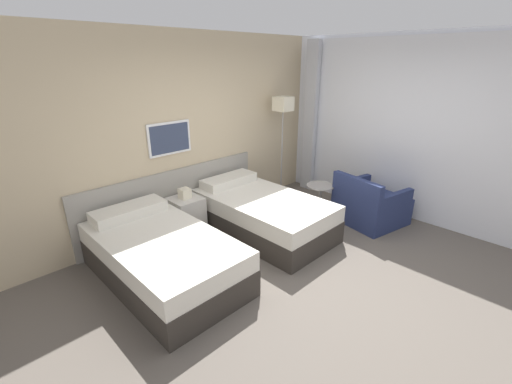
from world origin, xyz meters
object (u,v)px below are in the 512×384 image
nightstand (187,215)px  armchair (370,206)px  floor_lamp (283,112)px  bed_near_window (262,214)px  bed_near_door (162,256)px  side_table (320,194)px

nightstand → armchair: (2.18, -1.64, -0.02)m
floor_lamp → bed_near_window: bearing=-149.7°
bed_near_door → floor_lamp: size_ratio=1.11×
bed_near_door → side_table: (2.63, -0.25, 0.08)m
bed_near_door → floor_lamp: (2.78, 0.69, 1.23)m
floor_lamp → armchair: bearing=-83.2°
side_table → armchair: (0.35, -0.67, -0.10)m
bed_near_window → nightstand: (-0.80, 0.72, 0.00)m
side_table → bed_near_window: bearing=166.2°
bed_near_window → side_table: bed_near_window is taller
armchair → nightstand: bearing=64.6°
bed_near_door → bed_near_window: same height
bed_near_door → floor_lamp: 3.12m
armchair → bed_near_door: bearing=84.3°
bed_near_window → side_table: (1.03, -0.25, 0.08)m
floor_lamp → nightstand: bearing=179.3°
bed_near_window → side_table: 1.06m
bed_near_window → side_table: size_ratio=3.84×
nightstand → bed_near_door: bearing=-138.2°
bed_near_window → floor_lamp: bearing=30.3°
nightstand → side_table: nightstand is taller
bed_near_window → floor_lamp: 1.84m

